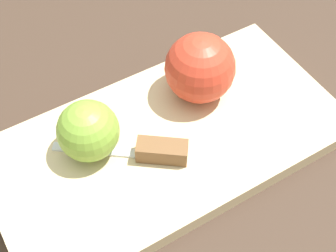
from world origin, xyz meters
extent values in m
plane|color=#38281E|center=(0.00, 0.00, 0.00)|extent=(4.00, 4.00, 0.00)
cube|color=#D1B789|center=(0.00, 0.00, 0.01)|extent=(0.44, 0.23, 0.02)
sphere|color=red|center=(-0.07, -0.04, 0.07)|extent=(0.09, 0.09, 0.09)
cylinder|color=#EFE5C6|center=(-0.07, -0.03, 0.07)|extent=(0.08, 0.03, 0.08)
sphere|color=olive|center=(0.09, -0.03, 0.06)|extent=(0.07, 0.07, 0.07)
cylinder|color=#EFE5C6|center=(0.09, -0.04, 0.06)|extent=(0.07, 0.02, 0.07)
cube|color=silver|center=(0.08, -0.03, 0.03)|extent=(0.09, 0.07, 0.00)
cube|color=brown|center=(0.02, 0.02, 0.04)|extent=(0.06, 0.06, 0.02)
camera|label=1|loc=(0.18, 0.28, 0.48)|focal=50.00mm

